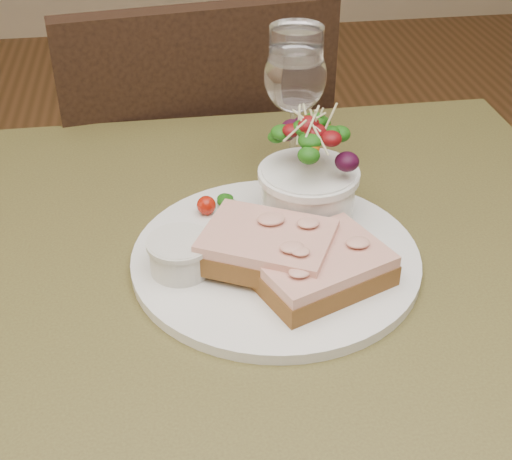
{
  "coord_description": "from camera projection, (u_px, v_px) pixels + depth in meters",
  "views": [
    {
      "loc": [
        -0.1,
        -0.57,
        1.21
      ],
      "look_at": [
        -0.02,
        0.01,
        0.81
      ],
      "focal_mm": 50.0,
      "sensor_mm": 36.0,
      "label": 1
    }
  ],
  "objects": [
    {
      "name": "wine_glass",
      "position": [
        295.0,
        81.0,
        0.85
      ],
      "size": [
        0.08,
        0.08,
        0.18
      ],
      "color": "white",
      "rests_on": "cafe_table"
    },
    {
      "name": "sandwich_back",
      "position": [
        267.0,
        247.0,
        0.72
      ],
      "size": [
        0.16,
        0.14,
        0.03
      ],
      "rotation": [
        0.0,
        0.0,
        -0.47
      ],
      "color": "#492813",
      "rests_on": "dinner_plate"
    },
    {
      "name": "sandwich_front",
      "position": [
        320.0,
        267.0,
        0.71
      ],
      "size": [
        0.16,
        0.14,
        0.03
      ],
      "rotation": [
        0.0,
        0.0,
        0.4
      ],
      "color": "#492813",
      "rests_on": "dinner_plate"
    },
    {
      "name": "garnish",
      "position": [
        214.0,
        204.0,
        0.82
      ],
      "size": [
        0.05,
        0.04,
        0.02
      ],
      "color": "#0D3B0A",
      "rests_on": "dinner_plate"
    },
    {
      "name": "ramekin",
      "position": [
        180.0,
        254.0,
        0.72
      ],
      "size": [
        0.06,
        0.06,
        0.04
      ],
      "color": "beige",
      "rests_on": "dinner_plate"
    },
    {
      "name": "cafe_table",
      "position": [
        272.0,
        353.0,
        0.79
      ],
      "size": [
        0.8,
        0.8,
        0.75
      ],
      "color": "#43391C",
      "rests_on": "ground"
    },
    {
      "name": "dinner_plate",
      "position": [
        276.0,
        258.0,
        0.76
      ],
      "size": [
        0.31,
        0.31,
        0.01
      ],
      "primitive_type": "cylinder",
      "color": "white",
      "rests_on": "cafe_table"
    },
    {
      "name": "chair_far",
      "position": [
        193.0,
        274.0,
        1.48
      ],
      "size": [
        0.47,
        0.47,
        0.9
      ],
      "rotation": [
        0.0,
        0.0,
        3.28
      ],
      "color": "black",
      "rests_on": "ground"
    },
    {
      "name": "salad_bowl",
      "position": [
        309.0,
        172.0,
        0.78
      ],
      "size": [
        0.1,
        0.1,
        0.13
      ],
      "color": "white",
      "rests_on": "dinner_plate"
    }
  ]
}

